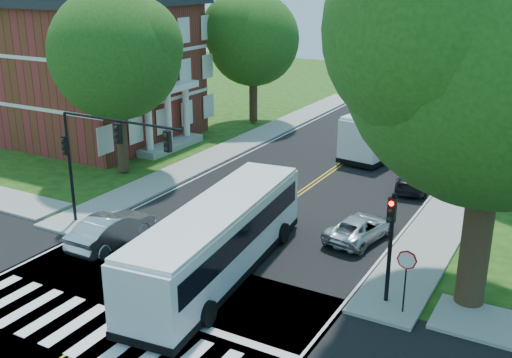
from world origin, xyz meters
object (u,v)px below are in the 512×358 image
Objects in this scene: hatchback at (112,229)px; signal_ne at (391,234)px; bus_lead at (220,238)px; suv at (360,228)px; dark_sedan at (415,178)px; bus_follow at (397,125)px; signal_nw at (102,147)px.

signal_ne is at bearing -175.95° from hatchback.
bus_lead is 2.91× the size of suv.
dark_sedan reaches higher than suv.
signal_ne is at bearing 114.24° from bus_follow.
suv is at bearing 80.87° from dark_sedan.
suv is at bearing -148.54° from hatchback.
signal_ne is 14.07m from dark_sedan.
bus_follow is 23.78m from hatchback.
bus_lead is (7.18, -1.05, -2.69)m from signal_nw.
bus_lead is 6.08m from hatchback.
signal_ne is 22.66m from bus_follow.
dark_sedan is at bearing 100.78° from signal_ne.
signal_nw is at bearing -14.49° from bus_lead.
bus_lead reaches higher than suv.
bus_lead is 7.47m from suv.
dark_sedan is at bearing -125.61° from hatchback.
bus_follow is at bearing 70.14° from signal_nw.
signal_ne is 7.08m from bus_lead.
signal_ne is 0.99× the size of dark_sedan.
bus_follow reaches higher than suv.
bus_lead is (-6.88, -1.06, -1.28)m from signal_ne.
hatchback is 1.05× the size of dark_sedan.
bus_follow is 2.90× the size of dark_sedan.
bus_lead reaches higher than hatchback.
signal_nw reaches higher than signal_ne.
signal_ne is 0.95× the size of hatchback.
signal_ne is at bearing 129.52° from suv.
bus_follow is 2.75× the size of hatchback.
dark_sedan is (0.33, 8.45, 0.05)m from suv.
signal_nw is 0.57× the size of bus_lead.
signal_nw is 14.13m from signal_ne.
suv is at bearing -128.43° from bus_lead.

